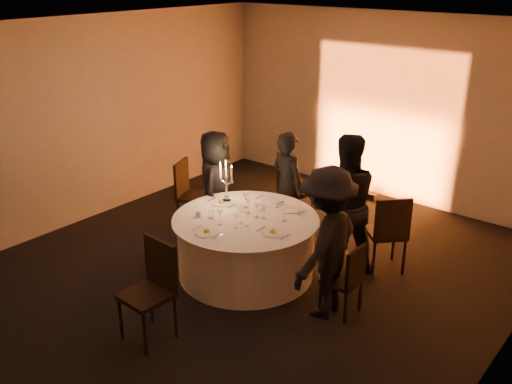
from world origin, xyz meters
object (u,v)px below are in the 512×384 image
Objects in this scene: chair_front at (153,284)px; chair_left at (189,190)px; chair_back_left at (292,188)px; chair_back_right at (388,229)px; guest_right at (327,243)px; coffee_cup at (198,214)px; guest_back_right at (344,204)px; banquet_table at (246,246)px; candelabra at (226,187)px; chair_right at (347,277)px; guest_left at (216,186)px; guest_back_left at (287,186)px.

chair_left is at bearing 129.83° from chair_front.
chair_back_right is at bearing -179.58° from chair_back_left.
coffee_cup is at bearing -87.34° from guest_right.
chair_left is 0.56× the size of guest_back_right.
candelabra reaches higher than banquet_table.
chair_front is (-1.37, -1.58, 0.13)m from chair_right.
chair_left is 1.40m from coffee_cup.
chair_right is 2.05m from candelabra.
chair_left reaches higher than coffee_cup.
chair_back_left is at bearing -60.59° from chair_back_right.
chair_right is 1.98m from coffee_cup.
banquet_table is at bearing -4.41° from chair_back_right.
guest_left is 1.01× the size of guest_back_left.
candelabra reaches higher than chair_back_left.
guest_right is (1.72, -1.76, 0.32)m from chair_back_left.
chair_left reaches higher than chair_right.
guest_back_right reaches higher than chair_back_right.
guest_left is 1.87m from guest_back_right.
banquet_table is 1.78× the size of chair_left.
chair_front is 9.67× the size of coffee_cup.
chair_front is (1.63, -2.13, 0.03)m from chair_left.
chair_right is at bearing 79.31° from guest_back_right.
guest_right is at bearing -63.50° from chair_right.
chair_back_right is 0.66× the size of guest_back_left.
chair_front is (0.57, -3.23, 0.06)m from chair_back_left.
guest_back_left reaches higher than chair_right.
chair_left reaches higher than chair_back_left.
chair_back_left is 3.28m from chair_front.
banquet_table is 1.69× the size of chair_front.
guest_back_right reaches higher than banquet_table.
guest_back_right reaches higher than guest_right.
guest_right is 1.79m from candelabra.
guest_back_right is 3.15× the size of candelabra.
guest_back_left is (-1.55, -0.01, 0.19)m from chair_back_right.
banquet_table is 1.79m from chair_back_right.
guest_right is (0.36, -0.96, -0.04)m from guest_back_right.
guest_back_left reaches higher than coffee_cup.
candelabra is (-1.75, 0.34, 0.11)m from guest_right.
guest_left reaches higher than chair_front.
guest_back_left is (1.33, 0.61, 0.21)m from chair_left.
chair_left is 1.52m from chair_back_left.
chair_back_left is 0.53× the size of guest_back_right.
chair_back_left reaches higher than coffee_cup.
guest_left reaches higher than chair_left.
chair_back_right is (2.88, 0.62, 0.01)m from chair_left.
chair_front is at bearing 19.63° from chair_back_right.
guest_left reaches higher than coffee_cup.
coffee_cup is at bearing 90.58° from guest_back_left.
chair_back_right is 0.60× the size of guest_right.
guest_back_right is 1.05× the size of guest_right.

